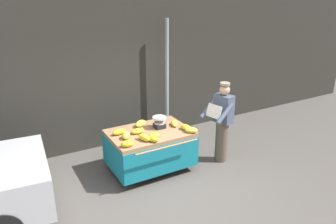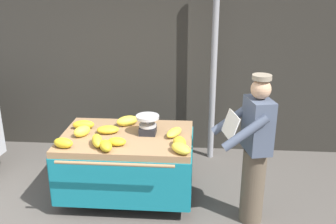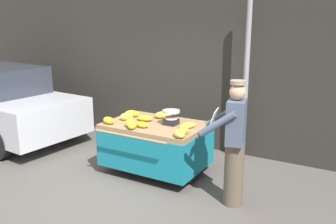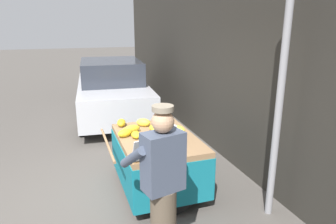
% 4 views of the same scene
% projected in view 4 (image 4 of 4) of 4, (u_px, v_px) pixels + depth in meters
% --- Properties ---
extents(ground_plane, '(60.00, 60.00, 0.00)m').
position_uv_depth(ground_plane, '(88.00, 200.00, 4.35)').
color(ground_plane, '#514C47').
extents(back_wall, '(16.00, 0.24, 4.18)m').
position_uv_depth(back_wall, '(259.00, 46.00, 4.59)').
color(back_wall, '#2D2B26').
rests_on(back_wall, ground).
extents(street_pole, '(0.09, 0.09, 2.84)m').
position_uv_depth(street_pole, '(279.00, 110.00, 3.66)').
color(street_pole, gray).
rests_on(street_pole, ground).
extents(banana_cart, '(1.60, 1.28, 0.84)m').
position_uv_depth(banana_cart, '(157.00, 151.00, 4.47)').
color(banana_cart, '#93704C').
rests_on(banana_cart, ground).
extents(weighing_scale, '(0.28, 0.28, 0.24)m').
position_uv_depth(weighing_scale, '(167.00, 134.00, 4.17)').
color(weighing_scale, black).
rests_on(weighing_scale, banana_cart).
extents(banana_bunch_0, '(0.28, 0.16, 0.11)m').
position_uv_depth(banana_bunch_0, '(156.00, 121.00, 4.96)').
color(banana_bunch_0, gold).
rests_on(banana_bunch_0, banana_cart).
extents(banana_bunch_1, '(0.21, 0.26, 0.11)m').
position_uv_depth(banana_bunch_1, '(125.00, 133.00, 4.39)').
color(banana_bunch_1, gold).
rests_on(banana_bunch_1, banana_cart).
extents(banana_bunch_2, '(0.29, 0.30, 0.11)m').
position_uv_depth(banana_bunch_2, '(139.00, 156.00, 3.65)').
color(banana_bunch_2, yellow).
rests_on(banana_bunch_2, banana_cart).
extents(banana_bunch_3, '(0.24, 0.26, 0.13)m').
position_uv_depth(banana_bunch_3, '(143.00, 122.00, 4.84)').
color(banana_bunch_3, yellow).
rests_on(banana_bunch_3, banana_cart).
extents(banana_bunch_4, '(0.19, 0.26, 0.11)m').
position_uv_depth(banana_bunch_4, '(151.00, 153.00, 3.72)').
color(banana_bunch_4, gold).
rests_on(banana_bunch_4, banana_cart).
extents(banana_bunch_5, '(0.22, 0.15, 0.09)m').
position_uv_depth(banana_bunch_5, '(136.00, 135.00, 4.35)').
color(banana_bunch_5, gold).
rests_on(banana_bunch_5, banana_cart).
extents(banana_bunch_6, '(0.25, 0.18, 0.11)m').
position_uv_depth(banana_bunch_6, '(121.00, 123.00, 4.85)').
color(banana_bunch_6, gold).
rests_on(banana_bunch_6, banana_cart).
extents(banana_bunch_7, '(0.29, 0.21, 0.09)m').
position_uv_depth(banana_bunch_7, '(155.00, 128.00, 4.62)').
color(banana_bunch_7, gold).
rests_on(banana_bunch_7, banana_cart).
extents(banana_bunch_8, '(0.33, 0.29, 0.12)m').
position_uv_depth(banana_bunch_8, '(177.00, 129.00, 4.53)').
color(banana_bunch_8, yellow).
rests_on(banana_bunch_8, banana_cart).
extents(banana_bunch_9, '(0.20, 0.31, 0.12)m').
position_uv_depth(banana_bunch_9, '(131.00, 129.00, 4.54)').
color(banana_bunch_9, yellow).
rests_on(banana_bunch_9, banana_cart).
extents(banana_bunch_10, '(0.24, 0.32, 0.09)m').
position_uv_depth(banana_bunch_10, '(172.00, 148.00, 3.88)').
color(banana_bunch_10, yellow).
rests_on(banana_bunch_10, banana_cart).
extents(vendor_person, '(0.65, 0.60, 1.71)m').
position_uv_depth(vendor_person, '(162.00, 189.00, 2.95)').
color(vendor_person, brown).
rests_on(vendor_person, ground).
extents(parked_car, '(4.02, 2.00, 1.51)m').
position_uv_depth(parked_car, '(112.00, 90.00, 8.01)').
color(parked_car, '#BCBCC1').
rests_on(parked_car, ground).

